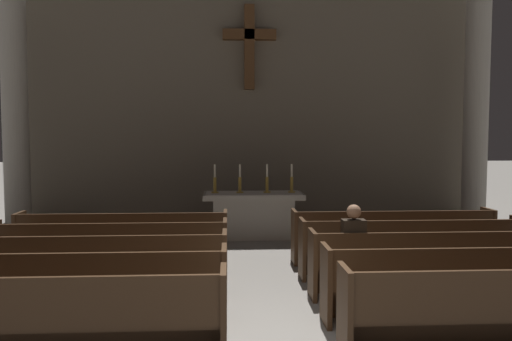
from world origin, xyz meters
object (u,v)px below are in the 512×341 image
(pew_left_row_3, at_px, (94,268))
(pew_right_row_2, at_px, (470,283))
(pew_left_row_2, at_px, (72,289))
(candlestick_outer_left, at_px, (215,184))
(pew_left_row_5, at_px, (124,239))
(column_left_third, at_px, (14,86))
(pew_right_row_3, at_px, (437,263))
(pew_right_row_5, at_px, (392,236))
(pew_left_row_4, at_px, (111,251))
(column_right_third, at_px, (477,88))
(altar, at_px, (253,214))
(candlestick_outer_right, at_px, (292,184))
(pew_right_row_4, at_px, (412,248))
(candlestick_inner_left, at_px, (240,184))
(pew_left_row_1, at_px, (41,319))
(lone_worshipper, at_px, (352,248))
(candlestick_inner_right, at_px, (267,184))

(pew_left_row_3, height_order, pew_right_row_2, same)
(pew_left_row_2, relative_size, candlestick_outer_left, 5.72)
(pew_left_row_5, xyz_separation_m, column_left_third, (-3.09, 3.22, 2.94))
(pew_left_row_3, distance_m, pew_right_row_3, 4.77)
(pew_right_row_5, distance_m, column_left_third, 8.99)
(pew_left_row_5, height_order, column_left_third, column_left_third)
(pew_left_row_4, bearing_deg, column_right_third, 28.05)
(altar, bearing_deg, candlestick_outer_right, 0.00)
(pew_left_row_3, relative_size, candlestick_outer_right, 5.72)
(column_right_third, bearing_deg, column_left_third, 180.00)
(pew_right_row_3, distance_m, pew_right_row_4, 0.97)
(pew_left_row_4, height_order, column_right_third, column_right_third)
(pew_left_row_4, relative_size, pew_right_row_2, 1.00)
(pew_right_row_2, bearing_deg, pew_right_row_4, 90.00)
(pew_left_row_5, xyz_separation_m, candlestick_inner_left, (2.08, 2.29, 0.73))
(candlestick_inner_left, relative_size, candlestick_outer_right, 1.00)
(pew_left_row_1, bearing_deg, pew_left_row_3, 90.00)
(pew_right_row_5, relative_size, candlestick_outer_right, 5.72)
(pew_right_row_4, height_order, pew_right_row_5, same)
(lone_worshipper, bearing_deg, column_left_third, 142.40)
(pew_left_row_1, xyz_separation_m, pew_left_row_2, (0.00, 0.97, 0.00))
(column_left_third, relative_size, candlestick_inner_left, 11.13)
(column_right_third, bearing_deg, pew_right_row_3, -120.94)
(pew_right_row_3, bearing_deg, pew_left_row_3, 180.00)
(lone_worshipper, bearing_deg, pew_left_row_4, 165.32)
(candlestick_inner_right, distance_m, candlestick_outer_right, 0.55)
(pew_right_row_4, height_order, candlestick_outer_right, candlestick_outer_right)
(pew_left_row_3, xyz_separation_m, column_left_third, (-3.09, 5.16, 2.94))
(pew_left_row_4, relative_size, candlestick_inner_left, 5.72)
(altar, distance_m, candlestick_outer_left, 1.09)
(pew_right_row_5, distance_m, candlestick_outer_left, 4.03)
(lone_worshipper, bearing_deg, altar, 105.60)
(pew_left_row_3, xyz_separation_m, candlestick_outer_left, (1.53, 4.23, 0.73))
(column_left_third, xyz_separation_m, candlestick_outer_left, (4.62, -0.93, -2.21))
(pew_right_row_3, relative_size, candlestick_outer_left, 5.72)
(pew_right_row_4, relative_size, pew_right_row_5, 1.00)
(pew_left_row_5, bearing_deg, pew_right_row_4, -11.50)
(column_right_third, height_order, candlestick_outer_left, column_right_third)
(altar, bearing_deg, column_right_third, 9.61)
(pew_right_row_4, xyz_separation_m, candlestick_outer_left, (-3.23, 3.26, 0.73))
(pew_left_row_3, xyz_separation_m, pew_right_row_5, (4.77, 1.94, 0.00))
(pew_right_row_3, height_order, column_left_third, column_left_third)
(pew_left_row_4, bearing_deg, pew_right_row_4, 0.00)
(pew_left_row_3, relative_size, column_left_third, 0.51)
(candlestick_inner_right, relative_size, lone_worshipper, 0.48)
(pew_left_row_3, height_order, candlestick_inner_left, candlestick_inner_left)
(pew_right_row_4, bearing_deg, candlestick_outer_right, 115.19)
(pew_left_row_5, xyz_separation_m, column_right_third, (7.86, 3.22, 2.94))
(altar, bearing_deg, pew_left_row_5, -136.14)
(pew_left_row_3, distance_m, candlestick_inner_right, 5.06)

